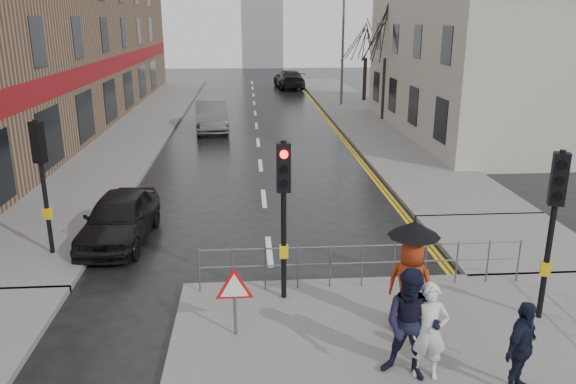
{
  "coord_description": "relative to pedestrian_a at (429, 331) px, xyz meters",
  "views": [
    {
      "loc": [
        -0.49,
        -10.53,
        5.81
      ],
      "look_at": [
        0.5,
        3.1,
        1.58
      ],
      "focal_mm": 35.0,
      "sensor_mm": 36.0,
      "label": 1
    }
  ],
  "objects": [
    {
      "name": "ground",
      "position": [
        -2.37,
        2.71,
        -0.97
      ],
      "size": [
        120.0,
        120.0,
        0.0
      ],
      "primitive_type": "plane",
      "color": "black",
      "rests_on": "ground"
    },
    {
      "name": "left_pavement",
      "position": [
        -8.87,
        25.71,
        -0.9
      ],
      "size": [
        4.0,
        44.0,
        0.14
      ],
      "primitive_type": "cube",
      "color": "#605E5B",
      "rests_on": "ground"
    },
    {
      "name": "right_pavement",
      "position": [
        4.13,
        27.71,
        -0.9
      ],
      "size": [
        4.0,
        40.0,
        0.14
      ],
      "primitive_type": "cube",
      "color": "#605E5B",
      "rests_on": "ground"
    },
    {
      "name": "pavement_bridge_right",
      "position": [
        4.13,
        5.71,
        -0.9
      ],
      "size": [
        4.0,
        4.2,
        0.14
      ],
      "primitive_type": "cube",
      "color": "#605E5B",
      "rests_on": "ground"
    },
    {
      "name": "building_left_terrace",
      "position": [
        -14.37,
        24.71,
        4.03
      ],
      "size": [
        8.0,
        42.0,
        10.0
      ],
      "primitive_type": "cube",
      "color": "brown",
      "rests_on": "ground"
    },
    {
      "name": "building_right_cream",
      "position": [
        9.63,
        20.71,
        3.81
      ],
      "size": [
        9.0,
        16.4,
        10.1
      ],
      "color": "#B0A999",
      "rests_on": "ground"
    },
    {
      "name": "traffic_signal_near_left",
      "position": [
        -2.17,
        2.9,
        1.49
      ],
      "size": [
        0.28,
        0.27,
        3.4
      ],
      "color": "black",
      "rests_on": "near_pavement"
    },
    {
      "name": "traffic_signal_near_right",
      "position": [
        2.83,
        1.7,
        1.49
      ],
      "size": [
        0.34,
        0.33,
        3.4
      ],
      "color": "black",
      "rests_on": "near_pavement"
    },
    {
      "name": "traffic_signal_far_left",
      "position": [
        -7.87,
        5.71,
        1.49
      ],
      "size": [
        0.34,
        0.33,
        3.4
      ],
      "color": "black",
      "rests_on": "left_pavement"
    },
    {
      "name": "guard_railing_front",
      "position": [
        -0.42,
        3.31,
        -0.11
      ],
      "size": [
        7.14,
        0.04,
        1.0
      ],
      "color": "#595B5E",
      "rests_on": "near_pavement"
    },
    {
      "name": "warning_sign",
      "position": [
        -3.17,
        1.5,
        0.07
      ],
      "size": [
        0.8,
        0.07,
        1.35
      ],
      "color": "#595B5E",
      "rests_on": "near_pavement"
    },
    {
      "name": "street_lamp",
      "position": [
        3.45,
        30.71,
        3.73
      ],
      "size": [
        1.83,
        0.25,
        8.0
      ],
      "color": "#595B5E",
      "rests_on": "right_pavement"
    },
    {
      "name": "tree_near",
      "position": [
        5.13,
        24.71,
        4.17
      ],
      "size": [
        2.4,
        2.4,
        6.58
      ],
      "color": "#2D1F19",
      "rests_on": "right_pavement"
    },
    {
      "name": "tree_far",
      "position": [
        5.63,
        32.71,
        3.45
      ],
      "size": [
        2.4,
        2.4,
        5.64
      ],
      "color": "#2D1F19",
      "rests_on": "right_pavement"
    },
    {
      "name": "pedestrian_a",
      "position": [
        0.0,
        0.0,
        0.0
      ],
      "size": [
        0.69,
        0.54,
        1.66
      ],
      "primitive_type": "imported",
      "rotation": [
        0.0,
        0.0,
        -0.26
      ],
      "color": "silver",
      "rests_on": "near_pavement"
    },
    {
      "name": "pedestrian_b",
      "position": [
        -0.3,
        0.0,
        0.12
      ],
      "size": [
        1.15,
        1.06,
        1.91
      ],
      "primitive_type": "imported",
      "rotation": [
        0.0,
        0.0,
        -0.47
      ],
      "color": "black",
      "rests_on": "near_pavement"
    },
    {
      "name": "pedestrian_with_umbrella",
      "position": [
        0.11,
        1.46,
        0.33
      ],
      "size": [
        1.08,
        0.99,
        2.19
      ],
      "color": "maroon",
      "rests_on": "near_pavement"
    },
    {
      "name": "pedestrian_d",
      "position": [
        1.31,
        -0.51,
        -0.05
      ],
      "size": [
        0.95,
        0.88,
        1.57
      ],
      "primitive_type": "imported",
      "rotation": [
        0.0,
        0.0,
        0.69
      ],
      "color": "black",
      "rests_on": "near_pavement"
    },
    {
      "name": "car_parked",
      "position": [
        -6.37,
        6.71,
        -0.3
      ],
      "size": [
        1.85,
        4.06,
        1.35
      ],
      "primitive_type": "imported",
      "rotation": [
        0.0,
        0.0,
        -0.06
      ],
      "color": "black",
      "rests_on": "ground"
    },
    {
      "name": "car_mid",
      "position": [
        -4.8,
        22.52,
        -0.18
      ],
      "size": [
        2.08,
        4.92,
        1.58
      ],
      "primitive_type": "imported",
      "rotation": [
        0.0,
        0.0,
        0.09
      ],
      "color": "#484B4D",
      "rests_on": "ground"
    },
    {
      "name": "car_far",
      "position": [
        0.82,
        41.64,
        -0.19
      ],
      "size": [
        2.62,
        5.54,
        1.56
      ],
      "primitive_type": "imported",
      "rotation": [
        0.0,
        0.0,
        3.22
      ],
      "color": "black",
      "rests_on": "ground"
    }
  ]
}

